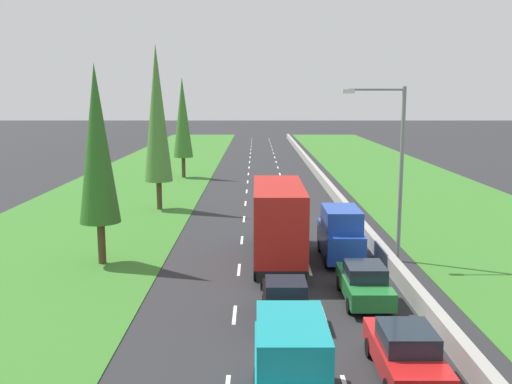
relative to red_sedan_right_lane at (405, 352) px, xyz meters
The scene contains 15 objects.
ground_plane 44.28m from the red_sedan_right_lane, 94.73° to the left, with size 300.00×300.00×0.00m, color #28282B.
grass_verge_left 47.04m from the red_sedan_right_lane, 110.27° to the left, with size 14.00×140.00×0.04m, color #387528.
grass_verge_right 45.41m from the red_sedan_right_lane, 76.36° to the left, with size 14.00×140.00×0.04m, color #387528.
median_barrier 44.17m from the red_sedan_right_lane, 87.34° to the left, with size 0.44×120.00×0.85m, color #9E9B93.
lane_markings 44.28m from the red_sedan_right_lane, 94.73° to the left, with size 3.64×116.00×0.01m.
red_sedan_right_lane is the anchor object (origin of this frame).
green_sedan_right_lane 6.66m from the red_sedan_right_lane, 90.24° to the left, with size 1.82×4.50×1.64m.
blue_van_right_lane 12.91m from the red_sedan_right_lane, 90.59° to the left, with size 1.96×4.90×2.82m.
teal_van_centre_lane 4.35m from the red_sedan_right_lane, 147.59° to the right, with size 1.96×4.90×2.82m.
black_hatchback_centre_lane 5.58m from the red_sedan_right_lane, 128.05° to the left, with size 1.74×3.90×1.72m.
red_box_truck_centre_lane 13.07m from the red_sedan_right_lane, 105.34° to the left, with size 2.46×9.40×4.18m.
poplar_tree_second 18.19m from the red_sedan_right_lane, 135.68° to the left, with size 2.05×2.05×10.15m.
poplar_tree_third 29.89m from the red_sedan_right_lane, 114.05° to the left, with size 2.11×2.11×12.35m.
poplar_tree_fourth 46.17m from the red_sedan_right_lane, 105.47° to the left, with size 2.06×2.06×10.52m.
street_light_mast 13.65m from the red_sedan_right_lane, 78.79° to the left, with size 3.20×0.28×9.00m.
Camera 1 is at (-0.90, -0.63, 8.49)m, focal length 40.52 mm.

